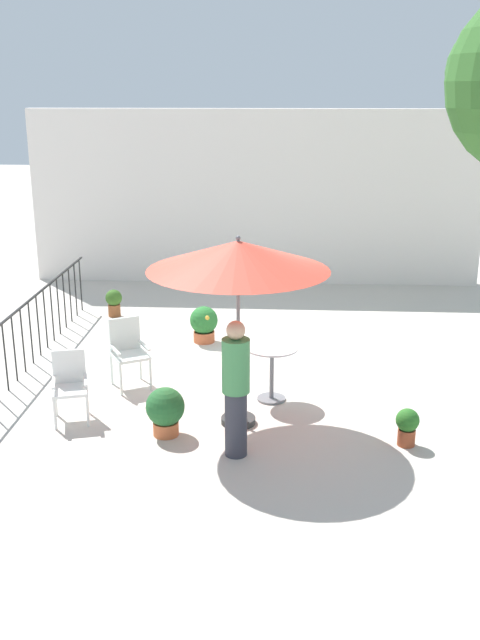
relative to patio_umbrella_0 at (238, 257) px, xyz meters
name	(u,v)px	position (x,y,z in m)	size (l,w,h in m)	color
ground_plane	(240,368)	(-0.09, 1.93, -2.17)	(60.00, 60.00, 0.00)	beige
villa_facade	(255,198)	(-0.09, 7.21, -0.33)	(9.64, 0.30, 3.69)	white
terrace_railing	(30,322)	(-3.32, 1.93, -1.49)	(0.03, 6.08, 1.01)	black
patio_umbrella_0	(238,257)	(0.00, 0.00, 0.00)	(2.22, 2.22, 2.43)	#2D2D2D
cafe_table_0	(272,363)	(0.41, 0.76, -1.64)	(0.71, 0.71, 0.77)	white
patio_chair_0	(70,382)	(-2.16, 0.02, -1.66)	(0.55, 0.57, 0.90)	white
patio_chair_1	(128,348)	(-1.65, 1.16, -1.61)	(0.65, 0.66, 0.98)	silver
potted_plant_0	(407,425)	(2.05, -0.48, -1.91)	(0.28, 0.28, 0.47)	#9C4629
potted_plant_1	(204,323)	(-0.77, 3.11, -1.85)	(0.47, 0.47, 0.62)	#C56139
potted_plant_2	(165,410)	(-0.87, -0.38, -1.84)	(0.48, 0.48, 0.62)	#CA6339
potted_plant_3	(114,301)	(-2.61, 4.45, -1.89)	(0.31, 0.31, 0.51)	#95522C
standing_person	(236,388)	(0.03, -0.84, -1.33)	(0.45, 0.45, 1.64)	#33333D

